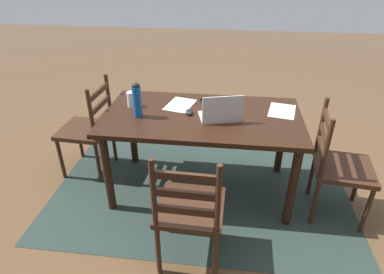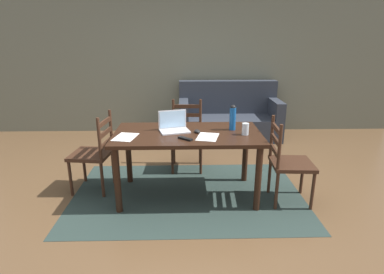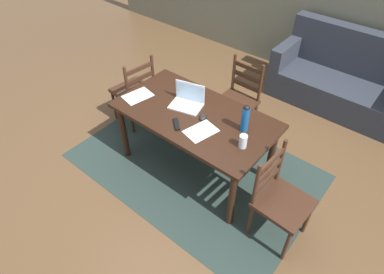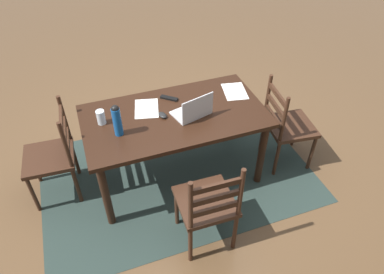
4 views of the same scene
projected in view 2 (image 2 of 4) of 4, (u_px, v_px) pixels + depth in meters
name	position (u px, v px, depth m)	size (l,w,h in m)	color
ground_plane	(188.00, 194.00, 3.77)	(14.00, 14.00, 0.00)	brown
area_rug	(188.00, 194.00, 3.77)	(2.67, 1.75, 0.01)	#283833
wall_back	(185.00, 60.00, 5.95)	(8.00, 0.12, 2.70)	#6B6D5B
dining_table	(187.00, 141.00, 3.56)	(1.63, 0.88, 0.77)	black
chair_right_near	(288.00, 163.00, 3.49)	(0.46, 0.46, 0.95)	#3D2316
chair_left_far	(94.00, 153.00, 3.76)	(0.49, 0.49, 0.95)	#3D2316
chair_far_head	(187.00, 136.00, 4.40)	(0.45, 0.45, 0.95)	#3D2316
couch	(229.00, 118.00, 5.82)	(1.80, 0.80, 1.00)	#2D333D
laptop	(174.00, 126.00, 3.58)	(0.37, 0.30, 0.23)	silver
water_bottle	(233.00, 117.00, 3.59)	(0.07, 0.07, 0.29)	#145199
drinking_glass	(245.00, 129.00, 3.44)	(0.07, 0.07, 0.13)	silver
computer_mouse	(197.00, 131.00, 3.53)	(0.06, 0.10, 0.03)	black
tv_remote	(185.00, 139.00, 3.30)	(0.04, 0.17, 0.02)	black
paper_stack_left	(208.00, 137.00, 3.38)	(0.21, 0.30, 0.00)	white
paper_stack_right	(125.00, 137.00, 3.37)	(0.21, 0.30, 0.00)	white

